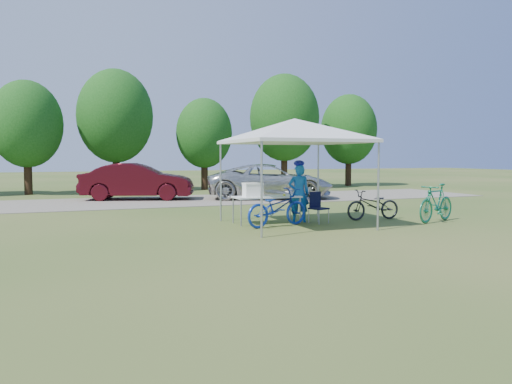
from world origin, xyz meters
TOP-DOWN VIEW (x-y plane):
  - ground at (0.00, 0.00)m, footprint 100.00×100.00m
  - gravel_strip at (0.00, 8.00)m, footprint 24.00×5.00m
  - canopy at (0.00, 0.00)m, footprint 4.53×4.53m
  - treeline at (-0.29, 14.05)m, footprint 24.89×4.28m
  - folding_table at (-0.50, 0.62)m, footprint 1.76×0.73m
  - folding_chair at (0.80, 0.26)m, footprint 0.53×0.56m
  - cooler at (-0.90, 0.62)m, footprint 0.50×0.34m
  - ice_cream_cup at (-0.02, 0.57)m, footprint 0.07×0.07m
  - cyclist at (0.41, 0.55)m, footprint 0.66×0.55m
  - bike_blue at (-0.49, -0.03)m, footprint 1.93×1.08m
  - bike_green at (3.87, -0.78)m, footprint 1.78×1.07m
  - bike_dark at (2.55, 0.22)m, footprint 1.63×0.64m
  - minivan at (2.52, 7.56)m, footprint 5.66×4.05m
  - sedan at (-2.69, 9.08)m, footprint 4.73×2.84m

SIDE VIEW (x-z plane):
  - ground at x=0.00m, z-range 0.00..0.00m
  - gravel_strip at x=0.00m, z-range 0.00..0.02m
  - bike_dark at x=2.55m, z-range 0.00..0.84m
  - bike_blue at x=-0.49m, z-range 0.00..0.96m
  - folding_chair at x=0.80m, z-range 0.07..0.89m
  - bike_green at x=3.87m, z-range 0.00..1.03m
  - folding_table at x=-0.50m, z-range 0.32..1.04m
  - minivan at x=2.52m, z-range 0.02..1.45m
  - ice_cream_cup at x=-0.02m, z-range 0.72..0.78m
  - sedan at x=-2.69m, z-range 0.02..1.49m
  - cyclist at x=0.41m, z-range 0.00..1.55m
  - cooler at x=-0.90m, z-range 0.72..1.08m
  - canopy at x=0.00m, z-range 1.15..4.15m
  - treeline at x=-0.29m, z-range 0.38..6.68m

